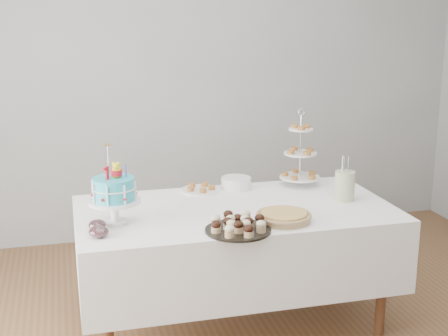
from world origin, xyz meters
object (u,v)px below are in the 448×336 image
object	(u,v)px
table	(235,243)
birthday_cake	(115,202)
cupcake_tray	(238,224)
jam_bowl_a	(99,232)
tiered_stand	(300,154)
pastry_plate	(200,189)
jam_bowl_b	(97,225)
utensil_pitcher	(345,185)
plate_stack	(236,183)
pie	(284,216)

from	to	relation	value
table	birthday_cake	size ratio (longest dim) A/B	4.22
cupcake_tray	jam_bowl_a	size ratio (longest dim) A/B	3.44
birthday_cake	cupcake_tray	bearing A→B (deg)	-48.89
table	tiered_stand	distance (m)	0.81
tiered_stand	pastry_plate	xyz separation A→B (m)	(-0.69, 0.03, -0.21)
pastry_plate	jam_bowl_b	distance (m)	0.92
jam_bowl_a	table	bearing A→B (deg)	19.63
table	utensil_pitcher	xyz separation A→B (m)	(0.71, -0.02, 0.33)
plate_stack	jam_bowl_a	size ratio (longest dim) A/B	1.88
pie	pastry_plate	xyz separation A→B (m)	(-0.33, 0.71, -0.01)
cupcake_tray	utensil_pitcher	xyz separation A→B (m)	(0.81, 0.38, 0.06)
pastry_plate	pie	bearing A→B (deg)	-64.87
birthday_cake	cupcake_tray	xyz separation A→B (m)	(0.64, -0.30, -0.08)
pie	jam_bowl_b	bearing A→B (deg)	173.31
jam_bowl_b	cupcake_tray	bearing A→B (deg)	-16.26
pie	plate_stack	bearing A→B (deg)	96.77
utensil_pitcher	table	bearing A→B (deg)	168.51
birthday_cake	jam_bowl_b	size ratio (longest dim) A/B	4.68
table	pie	distance (m)	0.45
plate_stack	pastry_plate	bearing A→B (deg)	180.00
pie	jam_bowl_a	world-z (taller)	jam_bowl_a
cupcake_tray	jam_bowl_b	distance (m)	0.77
pie	cupcake_tray	bearing A→B (deg)	-162.38
utensil_pitcher	jam_bowl_b	bearing A→B (deg)	176.08
table	jam_bowl_a	world-z (taller)	jam_bowl_a
pastry_plate	utensil_pitcher	distance (m)	0.95
birthday_cake	table	bearing A→B (deg)	-15.94
pie	pastry_plate	size ratio (longest dim) A/B	1.24
cupcake_tray	jam_bowl_b	bearing A→B (deg)	163.74
birthday_cake	tiered_stand	world-z (taller)	tiered_stand
jam_bowl_a	utensil_pitcher	world-z (taller)	utensil_pitcher
plate_stack	pastry_plate	distance (m)	0.25
birthday_cake	jam_bowl_a	size ratio (longest dim) A/B	4.29
pie	jam_bowl_b	world-z (taller)	jam_bowl_b
utensil_pitcher	jam_bowl_a	bearing A→B (deg)	-179.72
birthday_cake	pie	bearing A→B (deg)	-36.06
cupcake_tray	jam_bowl_b	xyz separation A→B (m)	(-0.74, 0.22, -0.01)
jam_bowl_b	pie	bearing A→B (deg)	-6.69
birthday_cake	utensil_pitcher	xyz separation A→B (m)	(1.45, 0.08, -0.02)
jam_bowl_a	plate_stack	bearing A→B (deg)	36.17
pie	plate_stack	world-z (taller)	plate_stack
tiered_stand	utensil_pitcher	xyz separation A→B (m)	(0.15, -0.39, -0.12)
birthday_cake	tiered_stand	xyz separation A→B (m)	(1.29, 0.47, 0.10)
cupcake_tray	pie	bearing A→B (deg)	17.62
birthday_cake	utensil_pitcher	distance (m)	1.45
table	pie	size ratio (longest dim) A/B	6.00
pie	utensil_pitcher	bearing A→B (deg)	29.18
pie	utensil_pitcher	xyz separation A→B (m)	(0.51, 0.29, 0.07)
pastry_plate	jam_bowl_a	bearing A→B (deg)	-135.41
tiered_stand	jam_bowl_b	xyz separation A→B (m)	(-1.40, -0.55, -0.20)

